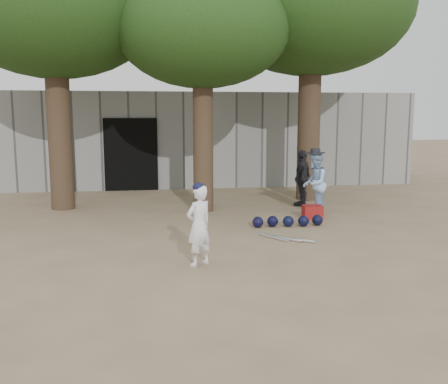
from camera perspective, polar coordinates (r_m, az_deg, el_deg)
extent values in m
plane|color=#937C5E|center=(7.98, -3.18, -7.96)|extent=(70.00, 70.00, 0.00)
imported|color=white|center=(7.66, -2.87, -3.84)|extent=(0.55, 0.50, 1.25)
imported|color=#98C0EB|center=(11.61, 10.30, 0.95)|extent=(0.82, 0.89, 1.47)
imported|color=black|center=(12.81, 8.93, 1.60)|extent=(0.80, 0.86, 1.42)
cube|color=maroon|center=(11.30, 10.08, -2.28)|extent=(0.44, 0.34, 0.30)
cube|color=gray|center=(15.64, -6.19, 5.85)|extent=(16.00, 0.35, 3.00)
cube|color=black|center=(15.45, -10.59, 4.23)|extent=(1.60, 0.08, 2.20)
cube|color=slate|center=(18.13, -6.58, 6.25)|extent=(16.00, 5.00, 3.00)
sphere|color=black|center=(10.30, 3.89, -3.45)|extent=(0.23, 0.23, 0.23)
sphere|color=black|center=(10.40, 5.58, -3.35)|extent=(0.23, 0.23, 0.23)
sphere|color=black|center=(10.43, 7.36, -3.34)|extent=(0.23, 0.23, 0.23)
sphere|color=black|center=(10.51, 9.07, -3.30)|extent=(0.23, 0.23, 0.23)
sphere|color=black|center=(10.65, 10.63, -3.17)|extent=(0.23, 0.23, 0.23)
cylinder|color=silver|center=(9.43, 5.70, -5.16)|extent=(0.42, 0.64, 0.06)
cylinder|color=silver|center=(9.37, 6.95, -5.29)|extent=(0.54, 0.56, 0.06)
cylinder|color=silver|center=(9.31, 8.23, -5.41)|extent=(0.61, 0.48, 0.06)
cylinder|color=brown|center=(12.77, -18.46, 10.40)|extent=(0.56, 0.56, 5.50)
ellipsoid|color=#284C19|center=(12.99, -18.91, 19.02)|extent=(4.80, 4.80, 3.12)
cylinder|color=brown|center=(11.88, -2.43, 9.78)|extent=(0.48, 0.48, 5.00)
ellipsoid|color=#284C19|center=(12.03, -2.48, 17.91)|extent=(4.00, 4.00, 2.60)
cylinder|color=brown|center=(13.72, 9.76, 11.21)|extent=(0.60, 0.60, 5.80)
ellipsoid|color=#284C19|center=(13.97, 10.00, 19.85)|extent=(5.20, 5.20, 3.38)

